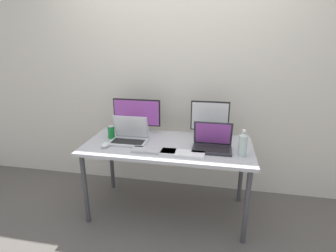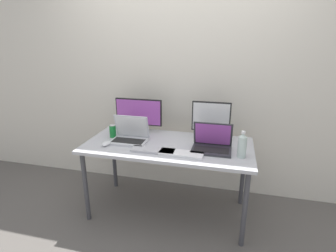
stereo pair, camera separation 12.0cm
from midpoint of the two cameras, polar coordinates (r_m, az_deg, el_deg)
ground_plane at (r=2.85m, az=1.26°, el=-17.87°), size 16.00×16.00×0.00m
wall_back at (r=2.90m, az=4.06°, el=10.72°), size 7.00×0.08×2.60m
work_desk at (r=2.51m, az=1.37°, el=-5.33°), size 1.57×0.75×0.74m
monitor_left at (r=2.77m, az=-5.18°, el=2.45°), size 0.50×0.21×0.36m
monitor_center at (r=2.61m, az=10.62°, el=1.33°), size 0.38×0.18×0.37m
laptop_silver at (r=2.55m, az=-6.92°, el=-2.06°), size 0.34×0.24×0.25m
laptop_secondary at (r=2.38m, az=10.96°, el=-3.85°), size 0.35×0.24×0.25m
keyboard_main at (r=2.32m, az=-1.85°, el=-5.32°), size 0.39×0.13×0.02m
keyboard_aux at (r=2.27m, az=4.41°, el=-5.99°), size 0.39×0.15×0.02m
mouse_by_keyboard at (r=2.49m, az=-12.04°, el=-3.79°), size 0.08×0.11×0.04m
water_bottle at (r=2.28m, az=17.31°, el=-4.07°), size 0.07×0.07×0.23m
soda_can_near_keyboard at (r=2.68m, az=-10.69°, el=-1.12°), size 0.07×0.07×0.13m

